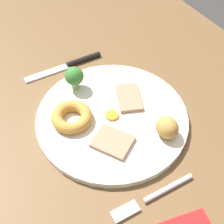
{
  "coord_description": "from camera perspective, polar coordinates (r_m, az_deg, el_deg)",
  "views": [
    {
      "loc": [
        -34.11,
        18.02,
        51.22
      ],
      "look_at": [
        -1.22,
        -1.47,
        6.0
      ],
      "focal_mm": 49.4,
      "sensor_mm": 36.0,
      "label": 1
    }
  ],
  "objects": [
    {
      "name": "dining_table",
      "position": [
        0.63,
        -1.72,
        -2.27
      ],
      "size": [
        120.0,
        84.0,
        3.6
      ],
      "primitive_type": "cube",
      "color": "brown",
      "rests_on": "ground"
    },
    {
      "name": "dinner_plate",
      "position": [
        0.61,
        -0.0,
        -1.04
      ],
      "size": [
        29.66,
        29.66,
        1.4
      ],
      "primitive_type": "cylinder",
      "color": "silver",
      "rests_on": "dining_table"
    },
    {
      "name": "meat_slice_main",
      "position": [
        0.56,
        0.1,
        -5.51
      ],
      "size": [
        8.57,
        8.16,
        0.8
      ],
      "primitive_type": "cube",
      "rotation": [
        0.0,
        0.0,
        0.56
      ],
      "color": "tan",
      "rests_on": "dinner_plate"
    },
    {
      "name": "meat_slice_under",
      "position": [
        0.63,
        3.14,
        2.71
      ],
      "size": [
        8.55,
        7.03,
        0.8
      ],
      "primitive_type": "cube",
      "rotation": [
        0.0,
        0.0,
        5.89
      ],
      "color": "tan",
      "rests_on": "dinner_plate"
    },
    {
      "name": "yorkshire_pudding",
      "position": [
        0.59,
        -7.45,
        -0.9
      ],
      "size": [
        7.81,
        7.81,
        2.21
      ],
      "primitive_type": "torus",
      "color": "#C68938",
      "rests_on": "dinner_plate"
    },
    {
      "name": "roast_potato_left",
      "position": [
        0.57,
        10.15,
        -2.81
      ],
      "size": [
        4.76,
        4.17,
        4.01
      ],
      "primitive_type": "ellipsoid",
      "rotation": [
        0.0,
        0.0,
        0.06
      ],
      "color": "#BC8C42",
      "rests_on": "dinner_plate"
    },
    {
      "name": "carrot_coin_front",
      "position": [
        0.6,
        -0.03,
        -0.6
      ],
      "size": [
        2.6,
        2.6,
        0.46
      ],
      "primitive_type": "cylinder",
      "color": "orange",
      "rests_on": "dinner_plate"
    },
    {
      "name": "broccoli_floret",
      "position": [
        0.64,
        -6.99,
        6.51
      ],
      "size": [
        3.89,
        3.89,
        5.16
      ],
      "color": "#8CB766",
      "rests_on": "dinner_plate"
    },
    {
      "name": "fork",
      "position": [
        0.52,
        7.22,
        -15.43
      ],
      "size": [
        2.16,
        15.29,
        0.9
      ],
      "rotation": [
        0.0,
        0.0,
        1.54
      ],
      "color": "silver",
      "rests_on": "dining_table"
    },
    {
      "name": "knife",
      "position": [
        0.73,
        -7.69,
        8.75
      ],
      "size": [
        2.12,
        18.54,
        1.2
      ],
      "rotation": [
        0.0,
        0.0,
        1.53
      ],
      "color": "black",
      "rests_on": "dining_table"
    }
  ]
}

